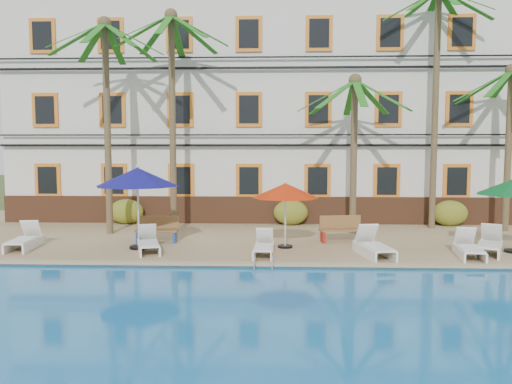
{
  "coord_description": "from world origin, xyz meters",
  "views": [
    {
      "loc": [
        -0.35,
        -14.88,
        3.59
      ],
      "look_at": [
        -1.04,
        3.0,
        2.0
      ],
      "focal_mm": 35.0,
      "sensor_mm": 36.0,
      "label": 1
    }
  ],
  "objects_px": {
    "lounger_c": "(264,247)",
    "bench_right": "(340,229)",
    "pool_ladder": "(263,266)",
    "lounger_b": "(148,243)",
    "palm_d": "(436,77)",
    "lounger_d": "(373,246)",
    "lounger_f": "(490,244)",
    "umbrella_red": "(285,191)",
    "lounger_a": "(25,240)",
    "palm_a": "(107,96)",
    "palm_e": "(510,122)",
    "palm_c": "(354,129)",
    "umbrella_blue": "(138,177)",
    "bench_left": "(157,229)",
    "palm_b": "(172,91)",
    "lounger_e": "(469,248)"
  },
  "relations": [
    {
      "from": "lounger_c",
      "to": "bench_right",
      "type": "relative_size",
      "value": 1.09
    },
    {
      "from": "pool_ladder",
      "to": "lounger_b",
      "type": "bearing_deg",
      "value": 153.92
    },
    {
      "from": "pool_ladder",
      "to": "palm_d",
      "type": "bearing_deg",
      "value": 45.52
    },
    {
      "from": "lounger_c",
      "to": "lounger_d",
      "type": "relative_size",
      "value": 0.82
    },
    {
      "from": "lounger_f",
      "to": "bench_right",
      "type": "bearing_deg",
      "value": 157.75
    },
    {
      "from": "pool_ladder",
      "to": "umbrella_red",
      "type": "bearing_deg",
      "value": 75.9
    },
    {
      "from": "lounger_a",
      "to": "palm_a",
      "type": "bearing_deg",
      "value": 58.17
    },
    {
      "from": "lounger_a",
      "to": "lounger_f",
      "type": "bearing_deg",
      "value": -0.8
    },
    {
      "from": "palm_d",
      "to": "lounger_d",
      "type": "relative_size",
      "value": 4.78
    },
    {
      "from": "palm_d",
      "to": "umbrella_red",
      "type": "relative_size",
      "value": 4.42
    },
    {
      "from": "lounger_c",
      "to": "pool_ladder",
      "type": "xyz_separation_m",
      "value": [
        0.03,
        -1.46,
        -0.26
      ]
    },
    {
      "from": "palm_e",
      "to": "lounger_a",
      "type": "bearing_deg",
      "value": -166.58
    },
    {
      "from": "palm_c",
      "to": "bench_right",
      "type": "relative_size",
      "value": 3.98
    },
    {
      "from": "palm_a",
      "to": "bench_right",
      "type": "relative_size",
      "value": 5.33
    },
    {
      "from": "umbrella_blue",
      "to": "lounger_b",
      "type": "bearing_deg",
      "value": -46.38
    },
    {
      "from": "lounger_b",
      "to": "bench_right",
      "type": "height_order",
      "value": "bench_right"
    },
    {
      "from": "palm_d",
      "to": "bench_right",
      "type": "xyz_separation_m",
      "value": [
        -4.22,
        -3.2,
        -5.75
      ]
    },
    {
      "from": "palm_c",
      "to": "pool_ladder",
      "type": "distance_m",
      "value": 7.76
    },
    {
      "from": "lounger_b",
      "to": "bench_left",
      "type": "bearing_deg",
      "value": 93.42
    },
    {
      "from": "umbrella_blue",
      "to": "lounger_c",
      "type": "relative_size",
      "value": 1.64
    },
    {
      "from": "umbrella_blue",
      "to": "bench_left",
      "type": "distance_m",
      "value": 2.24
    },
    {
      "from": "palm_c",
      "to": "lounger_d",
      "type": "xyz_separation_m",
      "value": [
        -0.01,
        -4.24,
        -3.77
      ]
    },
    {
      "from": "lounger_a",
      "to": "lounger_b",
      "type": "height_order",
      "value": "lounger_a"
    },
    {
      "from": "palm_b",
      "to": "lounger_a",
      "type": "bearing_deg",
      "value": -140.79
    },
    {
      "from": "palm_a",
      "to": "umbrella_blue",
      "type": "height_order",
      "value": "palm_a"
    },
    {
      "from": "bench_right",
      "to": "pool_ladder",
      "type": "bearing_deg",
      "value": -124.92
    },
    {
      "from": "bench_right",
      "to": "lounger_d",
      "type": "bearing_deg",
      "value": -72.92
    },
    {
      "from": "palm_c",
      "to": "palm_d",
      "type": "relative_size",
      "value": 0.62
    },
    {
      "from": "palm_b",
      "to": "pool_ladder",
      "type": "xyz_separation_m",
      "value": [
        3.71,
        -5.66,
        -5.53
      ]
    },
    {
      "from": "bench_left",
      "to": "pool_ladder",
      "type": "bearing_deg",
      "value": -41.76
    },
    {
      "from": "lounger_d",
      "to": "palm_b",
      "type": "bearing_deg",
      "value": 149.12
    },
    {
      "from": "palm_c",
      "to": "lounger_f",
      "type": "height_order",
      "value": "palm_c"
    },
    {
      "from": "umbrella_red",
      "to": "lounger_b",
      "type": "bearing_deg",
      "value": -169.64
    },
    {
      "from": "lounger_e",
      "to": "bench_right",
      "type": "xyz_separation_m",
      "value": [
        -3.6,
        2.4,
        0.19
      ]
    },
    {
      "from": "palm_a",
      "to": "lounger_a",
      "type": "xyz_separation_m",
      "value": [
        -1.86,
        -3.0,
        -5.02
      ]
    },
    {
      "from": "umbrella_blue",
      "to": "lounger_e",
      "type": "xyz_separation_m",
      "value": [
        10.44,
        -0.91,
        -2.09
      ]
    },
    {
      "from": "umbrella_blue",
      "to": "umbrella_red",
      "type": "relative_size",
      "value": 1.24
    },
    {
      "from": "palm_a",
      "to": "lounger_e",
      "type": "height_order",
      "value": "palm_a"
    },
    {
      "from": "lounger_f",
      "to": "palm_e",
      "type": "bearing_deg",
      "value": 60.83
    },
    {
      "from": "palm_c",
      "to": "lounger_e",
      "type": "bearing_deg",
      "value": -56.19
    },
    {
      "from": "lounger_f",
      "to": "palm_c",
      "type": "bearing_deg",
      "value": 135.23
    },
    {
      "from": "umbrella_red",
      "to": "lounger_a",
      "type": "relative_size",
      "value": 1.16
    },
    {
      "from": "palm_a",
      "to": "bench_right",
      "type": "height_order",
      "value": "palm_a"
    },
    {
      "from": "palm_c",
      "to": "lounger_f",
      "type": "bearing_deg",
      "value": -44.77
    },
    {
      "from": "lounger_a",
      "to": "lounger_e",
      "type": "xyz_separation_m",
      "value": [
        14.24,
        -0.78,
        -0.01
      ]
    },
    {
      "from": "lounger_a",
      "to": "umbrella_blue",
      "type": "bearing_deg",
      "value": 1.99
    },
    {
      "from": "pool_ladder",
      "to": "bench_left",
      "type": "bearing_deg",
      "value": 138.24
    },
    {
      "from": "lounger_a",
      "to": "lounger_b",
      "type": "distance_m",
      "value": 4.24
    },
    {
      "from": "palm_e",
      "to": "palm_c",
      "type": "bearing_deg",
      "value": -173.7
    },
    {
      "from": "lounger_c",
      "to": "bench_left",
      "type": "distance_m",
      "value": 4.32
    }
  ]
}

